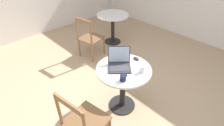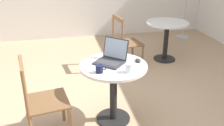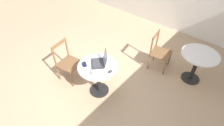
{
  "view_description": "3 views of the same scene",
  "coord_description": "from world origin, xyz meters",
  "px_view_note": "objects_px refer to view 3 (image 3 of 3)",
  "views": [
    {
      "loc": [
        -1.22,
        -1.42,
        2.16
      ],
      "look_at": [
        0.2,
        0.07,
        0.7
      ],
      "focal_mm": 28.0,
      "sensor_mm": 36.0,
      "label": 1
    },
    {
      "loc": [
        -0.35,
        -2.63,
        1.87
      ],
      "look_at": [
        0.24,
        0.09,
        0.64
      ],
      "focal_mm": 40.0,
      "sensor_mm": 36.0,
      "label": 2
    },
    {
      "loc": [
        1.97,
        -1.83,
        2.99
      ],
      "look_at": [
        0.26,
        0.18,
        0.6
      ],
      "focal_mm": 28.0,
      "sensor_mm": 36.0,
      "label": 3
    }
  ],
  "objects_px": {
    "chair_near_left": "(68,62)",
    "drinking_glass": "(94,73)",
    "cafe_table_mid": "(198,61)",
    "mouse": "(110,72)",
    "laptop": "(100,62)",
    "chair_mid_left": "(159,52)",
    "cafe_table_near": "(98,72)",
    "mug": "(84,64)"
  },
  "relations": [
    {
      "from": "laptop",
      "to": "drinking_glass",
      "type": "bearing_deg",
      "value": -67.27
    },
    {
      "from": "chair_mid_left",
      "to": "mouse",
      "type": "bearing_deg",
      "value": -99.7
    },
    {
      "from": "cafe_table_mid",
      "to": "cafe_table_near",
      "type": "bearing_deg",
      "value": -130.03
    },
    {
      "from": "laptop",
      "to": "drinking_glass",
      "type": "height_order",
      "value": "laptop"
    },
    {
      "from": "cafe_table_near",
      "to": "chair_near_left",
      "type": "relative_size",
      "value": 0.83
    },
    {
      "from": "laptop",
      "to": "mouse",
      "type": "height_order",
      "value": "laptop"
    },
    {
      "from": "chair_mid_left",
      "to": "drinking_glass",
      "type": "height_order",
      "value": "chair_mid_left"
    },
    {
      "from": "cafe_table_mid",
      "to": "chair_mid_left",
      "type": "height_order",
      "value": "chair_mid_left"
    },
    {
      "from": "cafe_table_mid",
      "to": "chair_near_left",
      "type": "bearing_deg",
      "value": -141.0
    },
    {
      "from": "cafe_table_near",
      "to": "mug",
      "type": "xyz_separation_m",
      "value": [
        -0.18,
        -0.16,
        0.22
      ]
    },
    {
      "from": "chair_near_left",
      "to": "drinking_glass",
      "type": "height_order",
      "value": "chair_near_left"
    },
    {
      "from": "cafe_table_near",
      "to": "drinking_glass",
      "type": "bearing_deg",
      "value": -62.0
    },
    {
      "from": "chair_near_left",
      "to": "mouse",
      "type": "relative_size",
      "value": 9.14
    },
    {
      "from": "mug",
      "to": "cafe_table_mid",
      "type": "bearing_deg",
      "value": 49.05
    },
    {
      "from": "chair_near_left",
      "to": "laptop",
      "type": "xyz_separation_m",
      "value": [
        0.79,
        0.21,
        0.33
      ]
    },
    {
      "from": "cafe_table_mid",
      "to": "chair_near_left",
      "type": "height_order",
      "value": "chair_near_left"
    },
    {
      "from": "chair_near_left",
      "to": "laptop",
      "type": "distance_m",
      "value": 0.88
    },
    {
      "from": "cafe_table_mid",
      "to": "drinking_glass",
      "type": "distance_m",
      "value": 2.23
    },
    {
      "from": "cafe_table_mid",
      "to": "chair_mid_left",
      "type": "relative_size",
      "value": 0.83
    },
    {
      "from": "chair_mid_left",
      "to": "chair_near_left",
      "type": "bearing_deg",
      "value": -129.79
    },
    {
      "from": "cafe_table_near",
      "to": "laptop",
      "type": "xyz_separation_m",
      "value": [
        -0.01,
        0.08,
        0.23
      ]
    },
    {
      "from": "mouse",
      "to": "chair_near_left",
      "type": "bearing_deg",
      "value": -171.94
    },
    {
      "from": "laptop",
      "to": "mug",
      "type": "distance_m",
      "value": 0.29
    },
    {
      "from": "cafe_table_near",
      "to": "mouse",
      "type": "height_order",
      "value": "mouse"
    },
    {
      "from": "cafe_table_mid",
      "to": "mouse",
      "type": "height_order",
      "value": "mouse"
    },
    {
      "from": "chair_near_left",
      "to": "laptop",
      "type": "relative_size",
      "value": 2.13
    },
    {
      "from": "chair_near_left",
      "to": "drinking_glass",
      "type": "relative_size",
      "value": 9.41
    },
    {
      "from": "cafe_table_near",
      "to": "laptop",
      "type": "distance_m",
      "value": 0.24
    },
    {
      "from": "chair_near_left",
      "to": "mouse",
      "type": "height_order",
      "value": "chair_near_left"
    },
    {
      "from": "cafe_table_mid",
      "to": "chair_near_left",
      "type": "xyz_separation_m",
      "value": [
        -2.16,
        -1.75,
        -0.11
      ]
    },
    {
      "from": "chair_mid_left",
      "to": "laptop",
      "type": "distance_m",
      "value": 1.55
    },
    {
      "from": "cafe_table_mid",
      "to": "drinking_glass",
      "type": "relative_size",
      "value": 7.81
    },
    {
      "from": "cafe_table_near",
      "to": "cafe_table_mid",
      "type": "height_order",
      "value": "same"
    },
    {
      "from": "cafe_table_mid",
      "to": "mouse",
      "type": "xyz_separation_m",
      "value": [
        -1.07,
        -1.6,
        0.19
      ]
    },
    {
      "from": "cafe_table_mid",
      "to": "mug",
      "type": "distance_m",
      "value": 2.37
    },
    {
      "from": "mouse",
      "to": "mug",
      "type": "distance_m",
      "value": 0.51
    },
    {
      "from": "laptop",
      "to": "cafe_table_near",
      "type": "bearing_deg",
      "value": -83.99
    },
    {
      "from": "cafe_table_mid",
      "to": "laptop",
      "type": "relative_size",
      "value": 1.77
    },
    {
      "from": "cafe_table_mid",
      "to": "mug",
      "type": "xyz_separation_m",
      "value": [
        -1.54,
        -1.78,
        0.22
      ]
    },
    {
      "from": "chair_mid_left",
      "to": "laptop",
      "type": "bearing_deg",
      "value": -111.42
    },
    {
      "from": "laptop",
      "to": "mug",
      "type": "relative_size",
      "value": 3.75
    },
    {
      "from": "cafe_table_near",
      "to": "mouse",
      "type": "distance_m",
      "value": 0.35
    }
  ]
}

